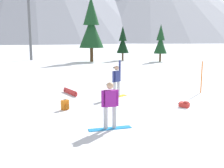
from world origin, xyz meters
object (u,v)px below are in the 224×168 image
trail_marker_pole (202,77)px  pine_tree_twin (123,42)px  snowboarder_midground (117,80)px  pine_tree_short (91,27)px  snowboarder_foreground (110,105)px  loose_snowboard_near_right (70,92)px  pine_tree_slender (161,41)px  backpack_red (184,104)px  ski_lift_tower (29,22)px  backpack_orange (65,105)px

trail_marker_pole → pine_tree_twin: size_ratio=0.40×
snowboarder_midground → trail_marker_pole: 5.07m
trail_marker_pole → pine_tree_short: pine_tree_short is taller
pine_tree_twin → snowboarder_foreground: bearing=-98.1°
loose_snowboard_near_right → pine_tree_slender: (10.37, 19.72, 2.47)m
backpack_red → pine_tree_slender: (4.92, 23.11, 2.48)m
trail_marker_pole → pine_tree_twin: pine_tree_twin is taller
pine_tree_slender → ski_lift_tower: bearing=167.7°
ski_lift_tower → loose_snowboard_near_right: bearing=-73.8°
backpack_orange → snowboarder_midground: bearing=42.6°
backpack_red → pine_tree_short: bearing=99.5°
backpack_orange → pine_tree_short: pine_tree_short is taller
snowboarder_foreground → trail_marker_pole: (5.77, 5.86, 0.03)m
loose_snowboard_near_right → backpack_orange: size_ratio=3.45×
snowboarder_midground → pine_tree_slender: (7.84, 20.72, 1.67)m
backpack_red → trail_marker_pole: size_ratio=0.30×
snowboarder_midground → ski_lift_tower: 26.50m
backpack_orange → pine_tree_slender: size_ratio=0.10×
loose_snowboard_near_right → trail_marker_pole: 7.59m
pine_tree_slender → loose_snowboard_near_right: bearing=-117.7°
backpack_orange → ski_lift_tower: size_ratio=0.05×
backpack_orange → pine_tree_short: 24.04m
trail_marker_pole → pine_tree_slender: 20.24m
backpack_red → pine_tree_slender: 23.76m
snowboarder_foreground → backpack_orange: snowboarder_foreground is taller
snowboarder_midground → pine_tree_slender: bearing=69.3°
backpack_orange → ski_lift_tower: 28.07m
backpack_red → ski_lift_tower: size_ratio=0.06×
loose_snowboard_near_right → trail_marker_pole: size_ratio=0.89×
snowboarder_midground → backpack_orange: (-2.55, -2.35, -0.72)m
snowboarder_midground → backpack_orange: bearing=-137.4°
trail_marker_pole → ski_lift_tower: bearing=121.2°
snowboarder_midground → pine_tree_twin: size_ratio=0.43×
snowboarder_midground → trail_marker_pole: (5.01, 0.74, -0.02)m
snowboarder_foreground → backpack_orange: (-1.80, 2.77, -0.67)m
backpack_orange → pine_tree_twin: (5.75, 25.13, 2.30)m
trail_marker_pole → pine_tree_twin: bearing=94.7°
loose_snowboard_near_right → backpack_orange: backpack_orange is taller
loose_snowboard_near_right → pine_tree_short: (1.50, 20.27, 4.33)m
backpack_red → ski_lift_tower: bearing=114.5°
snowboarder_foreground → pine_tree_short: (-0.28, 26.38, 3.58)m
snowboarder_midground → loose_snowboard_near_right: (-2.54, 1.00, -0.79)m
pine_tree_slender → pine_tree_short: 9.08m
snowboarder_midground → ski_lift_tower: (-9.33, 24.44, 4.19)m
snowboarder_foreground → ski_lift_tower: size_ratio=0.19×
snowboarder_foreground → ski_lift_tower: ski_lift_tower is taller
loose_snowboard_near_right → trail_marker_pole: trail_marker_pole is taller
backpack_red → trail_marker_pole: trail_marker_pole is taller
loose_snowboard_near_right → pine_tree_twin: 22.65m
trail_marker_pole → loose_snowboard_near_right: bearing=178.1°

